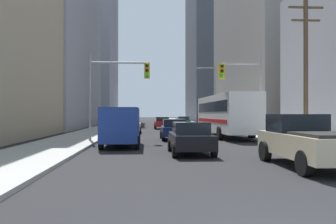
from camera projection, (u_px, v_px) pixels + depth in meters
sidewalk_left at (112, 126)px, 53.84m from camera, size 3.95×160.00×0.15m
sidewalk_right at (205, 125)px, 54.83m from camera, size 3.95×160.00×0.15m
city_bus at (225, 114)px, 28.34m from camera, size 2.75×11.55×3.40m
pickup_truck_beige at (306, 141)px, 12.41m from camera, size 2.20×5.45×1.90m
cargo_van_blue at (121, 125)px, 20.07m from camera, size 2.16×5.23×2.26m
sedan_black at (190, 138)px, 16.34m from camera, size 1.95×4.21×1.52m
sedan_navy at (174, 129)px, 25.45m from camera, size 1.95×4.24×1.52m
sedan_white at (131, 125)px, 34.15m from camera, size 1.95×4.22×1.52m
sedan_red at (162, 123)px, 43.75m from camera, size 1.95×4.22×1.52m
sedan_green at (183, 121)px, 52.73m from camera, size 1.95×4.21×1.52m
traffic_signal_near_left at (116, 82)px, 23.43m from camera, size 4.13×0.44×6.00m
traffic_signal_near_right at (243, 84)px, 24.02m from camera, size 3.08×0.44×6.00m
utility_pole_right at (306, 67)px, 21.22m from camera, size 2.20×0.28×9.08m
street_lamp_right at (212, 92)px, 40.41m from camera, size 2.28×0.32×7.50m
building_left_mid_office at (4, 22)px, 48.54m from camera, size 23.65×27.89×29.85m
building_left_far_tower at (68, 10)px, 93.43m from camera, size 25.16×26.57×60.03m
building_right_mid_block at (282, 9)px, 51.14m from camera, size 15.04×27.41×34.89m
building_right_far_highrise at (234, 19)px, 96.79m from camera, size 24.64×23.08×57.29m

